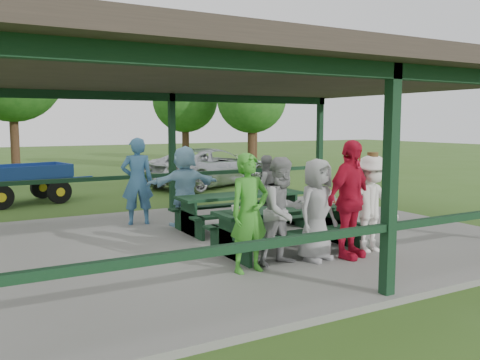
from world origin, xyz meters
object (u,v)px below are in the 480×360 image
contestant_red (350,199)px  farm_trailer (22,183)px  contestant_grey_left (283,211)px  spectator_grey (265,186)px  pickup_truck (211,167)px  spectator_lblue (185,186)px  picnic_table_far (241,206)px  picnic_table_near (286,223)px  contestant_grey_mid (317,210)px  contestant_white_fedora (371,204)px  contestant_green (249,213)px  spectator_blue (137,181)px

contestant_red → farm_trailer: (-4.05, 9.49, -0.48)m
contestant_grey_left → spectator_grey: contestant_grey_left is taller
pickup_truck → farm_trailer: pickup_truck is taller
spectator_lblue → picnic_table_far: bearing=140.4°
contestant_grey_left → spectator_grey: size_ratio=1.16×
farm_trailer → contestant_grey_left: bearing=-85.7°
picnic_table_near → pickup_truck: bearing=71.7°
contestant_grey_mid → pickup_truck: size_ratio=0.33×
contestant_red → farm_trailer: contestant_red is taller
contestant_white_fedora → spectator_grey: size_ratio=1.18×
picnic_table_far → contestant_green: size_ratio=1.53×
contestant_green → pickup_truck: contestant_green is taller
contestant_grey_left → spectator_blue: size_ratio=0.89×
contestant_grey_left → farm_trailer: 9.73m
farm_trailer → spectator_lblue: bearing=-77.3°
contestant_grey_mid → spectator_grey: contestant_grey_mid is taller
farm_trailer → pickup_truck: bearing=-3.5°
contestant_green → contestant_grey_left: contestant_green is taller
contestant_green → farm_trailer: size_ratio=0.51×
spectator_blue → farm_trailer: bearing=-58.3°
pickup_truck → spectator_blue: bearing=119.5°
picnic_table_near → spectator_blue: size_ratio=1.35×
spectator_blue → farm_trailer: (-1.84, 5.03, -0.46)m
contestant_green → spectator_grey: (2.65, 3.80, -0.16)m
picnic_table_far → contestant_red: 3.02m
contestant_red → farm_trailer: size_ratio=0.56×
picnic_table_near → farm_trailer: bearing=111.8°
spectator_lblue → pickup_truck: bearing=-116.2°
contestant_grey_mid → spectator_grey: (1.35, 3.78, -0.10)m
spectator_lblue → spectator_grey: 2.14m
picnic_table_far → contestant_grey_mid: (-0.14, -2.81, 0.36)m
picnic_table_near → picnic_table_far: 2.01m
contestant_grey_left → contestant_white_fedora: 1.81m
picnic_table_near → spectator_grey: spectator_grey is taller
contestant_grey_mid → spectator_lblue: (-0.78, 3.68, 0.04)m
picnic_table_near → contestant_white_fedora: 1.53m
spectator_grey → picnic_table_near: bearing=69.0°
contestant_white_fedora → spectator_blue: size_ratio=0.91×
contestant_white_fedora → spectator_lblue: 4.18m
picnic_table_far → farm_trailer: (-3.62, 6.54, 0.03)m
contestant_white_fedora → contestant_green: bearing=-171.9°
picnic_table_far → contestant_grey_left: 2.89m
farm_trailer → spectator_grey: bearing=-61.8°
spectator_grey → pickup_truck: (1.77, 6.64, -0.13)m
spectator_grey → contestant_green: bearing=59.5°
contestant_grey_mid → contestant_white_fedora: 1.18m
contestant_grey_left → picnic_table_far: bearing=67.7°
contestant_grey_mid → pickup_truck: 10.88m
contestant_green → contestant_white_fedora: contestant_green is taller
contestant_green → spectator_blue: (-0.35, 4.35, 0.06)m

